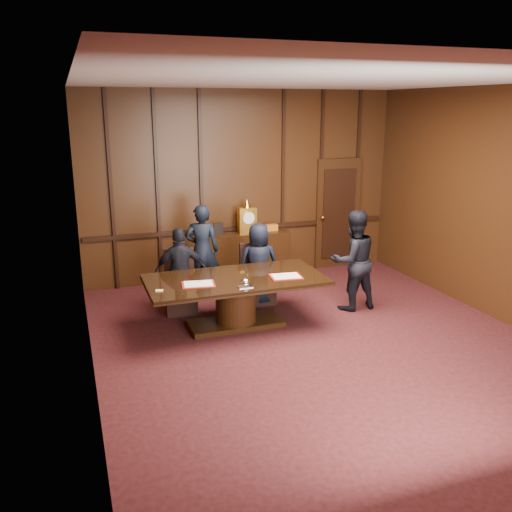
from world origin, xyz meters
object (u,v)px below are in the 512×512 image
at_px(sideboard, 247,254).
at_px(witness_right, 353,260).
at_px(signatory_left, 181,271).
at_px(conference_table, 236,294).
at_px(signatory_right, 259,264).
at_px(witness_left, 202,250).

distance_m(sideboard, witness_right, 2.36).
bearing_deg(signatory_left, conference_table, 136.16).
distance_m(signatory_left, signatory_right, 1.30).
xyz_separation_m(sideboard, signatory_left, (-1.55, -1.36, 0.21)).
height_order(sideboard, witness_left, witness_left).
xyz_separation_m(signatory_left, witness_right, (2.65, -0.71, 0.12)).
height_order(sideboard, conference_table, sideboard).
height_order(sideboard, signatory_right, sideboard).
xyz_separation_m(conference_table, signatory_left, (-0.65, 0.80, 0.18)).
height_order(signatory_left, signatory_right, signatory_left).
xyz_separation_m(sideboard, witness_right, (1.10, -2.07, 0.33)).
distance_m(sideboard, witness_left, 1.22).
xyz_separation_m(conference_table, witness_left, (-0.12, 1.56, 0.29)).
relative_size(conference_table, witness_right, 1.62).
bearing_deg(sideboard, witness_left, -149.38).
bearing_deg(signatory_right, sideboard, -92.41).
bearing_deg(sideboard, conference_table, -112.64).
distance_m(sideboard, conference_table, 2.34).
bearing_deg(witness_right, signatory_left, -17.18).
bearing_deg(witness_left, witness_right, 163.89).
bearing_deg(witness_left, signatory_left, 73.37).
bearing_deg(witness_left, signatory_right, 153.87).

